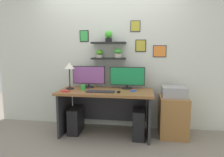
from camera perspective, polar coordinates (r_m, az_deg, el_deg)
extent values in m
plane|color=gray|center=(3.51, -1.80, -15.51)|extent=(8.00, 8.00, 0.00)
cube|color=silver|center=(3.65, -0.66, 7.22)|extent=(4.40, 0.04, 2.70)
cube|color=black|center=(3.54, -0.97, 5.71)|extent=(0.60, 0.20, 0.03)
cube|color=black|center=(3.53, -0.98, 10.14)|extent=(0.60, 0.20, 0.03)
cylinder|color=black|center=(3.54, -0.98, 10.91)|extent=(0.11, 0.11, 0.07)
ellipsoid|color=green|center=(3.54, -0.98, 12.47)|extent=(0.13, 0.13, 0.13)
cylinder|color=#B2A899|center=(3.56, -3.60, 6.36)|extent=(0.12, 0.12, 0.05)
ellipsoid|color=#4CA528|center=(3.56, -3.61, 7.45)|extent=(0.12, 0.12, 0.09)
cylinder|color=#B2A899|center=(3.51, 1.70, 6.52)|extent=(0.13, 0.13, 0.07)
ellipsoid|color=green|center=(3.51, 1.71, 7.80)|extent=(0.14, 0.14, 0.09)
cube|color=#2D2D33|center=(3.60, 13.43, 7.57)|extent=(0.23, 0.02, 0.21)
cube|color=orange|center=(3.59, 13.44, 7.57)|extent=(0.20, 0.00, 0.18)
cube|color=#2D2D33|center=(3.61, 6.67, 14.60)|extent=(0.17, 0.02, 0.19)
cube|color=gold|center=(3.60, 6.67, 14.61)|extent=(0.15, 0.00, 0.17)
cube|color=black|center=(3.74, -7.93, 11.90)|extent=(0.16, 0.02, 0.21)
cube|color=green|center=(3.73, -7.97, 11.91)|extent=(0.14, 0.00, 0.18)
cube|color=black|center=(3.58, 8.19, 9.23)|extent=(0.18, 0.02, 0.21)
cube|color=gold|center=(3.57, 8.19, 9.23)|extent=(0.16, 0.00, 0.19)
cube|color=brown|center=(3.29, -1.86, -3.78)|extent=(1.54, 0.68, 0.04)
cube|color=#2D2D33|center=(3.57, -13.25, -9.22)|extent=(0.04, 0.62, 0.71)
cube|color=#2D2D33|center=(3.34, 10.46, -10.40)|extent=(0.04, 0.62, 0.71)
cube|color=#2D2D33|center=(3.66, -0.99, -8.03)|extent=(1.34, 0.02, 0.50)
cylinder|color=black|center=(3.56, -6.64, -2.46)|extent=(0.18, 0.18, 0.02)
cylinder|color=black|center=(3.55, -6.65, -1.84)|extent=(0.03, 0.03, 0.06)
cube|color=black|center=(3.53, -6.65, 0.99)|extent=(0.57, 0.02, 0.31)
cube|color=#8C4C99|center=(3.52, -6.71, 0.97)|extent=(0.55, 0.00, 0.29)
cylinder|color=black|center=(3.45, 4.33, -2.77)|extent=(0.18, 0.18, 0.02)
cylinder|color=black|center=(3.44, 4.34, -2.19)|extent=(0.03, 0.03, 0.05)
cube|color=black|center=(3.42, 4.38, 0.67)|extent=(0.60, 0.02, 0.31)
cube|color=#198C4C|center=(3.41, 4.36, 0.65)|extent=(0.57, 0.00, 0.29)
cube|color=#2D2D33|center=(3.16, -3.31, -3.73)|extent=(0.44, 0.14, 0.02)
ellipsoid|color=black|center=(3.11, 1.93, -3.81)|extent=(0.06, 0.09, 0.03)
cylinder|color=black|center=(3.48, -11.90, -2.78)|extent=(0.13, 0.13, 0.02)
cylinder|color=black|center=(3.45, -11.98, 0.05)|extent=(0.02, 0.02, 0.33)
cone|color=white|center=(3.43, -12.09, 3.60)|extent=(0.17, 0.17, 0.10)
cube|color=blue|center=(3.25, 6.07, -3.52)|extent=(0.10, 0.15, 0.01)
cylinder|color=green|center=(3.33, -8.28, -2.57)|extent=(0.08, 0.08, 0.09)
cube|color=red|center=(3.27, -13.14, -3.48)|extent=(0.12, 0.08, 0.02)
cube|color=#9E6B38|center=(3.49, 16.94, -10.27)|extent=(0.44, 0.50, 0.65)
cube|color=#9E9EA3|center=(3.39, 17.23, -3.63)|extent=(0.38, 0.34, 0.17)
cube|color=black|center=(3.55, -10.24, -11.59)|extent=(0.18, 0.40, 0.43)
cube|color=black|center=(3.33, 7.61, -12.59)|extent=(0.18, 0.40, 0.47)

